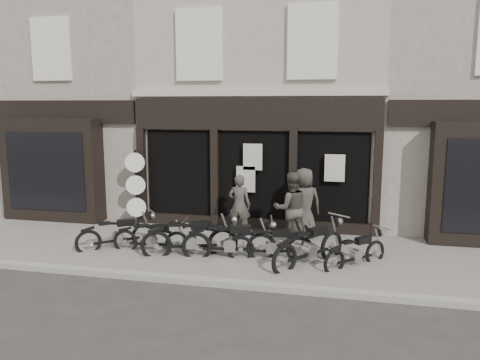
% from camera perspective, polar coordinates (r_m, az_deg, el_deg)
% --- Properties ---
extents(ground_plane, '(90.00, 90.00, 0.00)m').
position_cam_1_polar(ground_plane, '(11.15, -1.31, -10.35)').
color(ground_plane, '#2D2B28').
rests_on(ground_plane, ground).
extents(pavement, '(30.00, 4.20, 0.12)m').
position_cam_1_polar(pavement, '(11.96, -0.26, -8.67)').
color(pavement, '#67615B').
rests_on(pavement, ground_plane).
extents(kerb, '(30.00, 0.25, 0.13)m').
position_cam_1_polar(kerb, '(10.00, -3.08, -12.34)').
color(kerb, gray).
rests_on(kerb, ground_plane).
extents(central_building, '(7.30, 6.22, 8.34)m').
position_cam_1_polar(central_building, '(16.34, 3.75, 10.44)').
color(central_building, '#A79D8F').
rests_on(central_building, ground).
extents(neighbour_left, '(5.60, 6.73, 8.34)m').
position_cam_1_polar(neighbour_left, '(18.38, -16.55, 9.83)').
color(neighbour_left, '#9E9485').
rests_on(neighbour_left, ground).
extents(neighbour_right, '(5.60, 6.73, 8.34)m').
position_cam_1_polar(neighbour_right, '(16.53, 26.33, 9.36)').
color(neighbour_right, '#9E9485').
rests_on(neighbour_right, ground).
extents(motorcycle_0, '(1.73, 1.51, 0.99)m').
position_cam_1_polar(motorcycle_0, '(12.44, -14.67, -6.66)').
color(motorcycle_0, black).
rests_on(motorcycle_0, ground).
extents(motorcycle_1, '(1.97, 0.54, 0.94)m').
position_cam_1_polar(motorcycle_1, '(11.99, -10.66, -7.22)').
color(motorcycle_1, black).
rests_on(motorcycle_1, ground).
extents(motorcycle_2, '(2.25, 1.12, 1.13)m').
position_cam_1_polar(motorcycle_2, '(11.50, -5.99, -7.43)').
color(motorcycle_2, black).
rests_on(motorcycle_2, ground).
extents(motorcycle_3, '(2.26, 0.75, 1.09)m').
position_cam_1_polar(motorcycle_3, '(11.26, -1.20, -7.83)').
color(motorcycle_3, black).
rests_on(motorcycle_3, ground).
extents(motorcycle_4, '(2.04, 0.71, 0.99)m').
position_cam_1_polar(motorcycle_4, '(11.24, 3.84, -8.11)').
color(motorcycle_4, black).
rests_on(motorcycle_4, ground).
extents(motorcycle_5, '(1.66, 1.99, 1.12)m').
position_cam_1_polar(motorcycle_5, '(10.96, 8.53, -8.35)').
color(motorcycle_5, black).
rests_on(motorcycle_5, ground).
extents(motorcycle_6, '(1.49, 1.47, 0.90)m').
position_cam_1_polar(motorcycle_6, '(11.07, 13.97, -8.82)').
color(motorcycle_6, black).
rests_on(motorcycle_6, ground).
extents(man_left, '(0.63, 0.43, 1.71)m').
position_cam_1_polar(man_left, '(12.95, -0.07, -3.07)').
color(man_left, '#413B35').
rests_on(man_left, pavement).
extents(man_centre, '(1.10, 0.97, 1.90)m').
position_cam_1_polar(man_centre, '(12.14, 6.25, -3.49)').
color(man_centre, '#3E3A32').
rests_on(man_centre, pavement).
extents(man_right, '(1.10, 0.90, 1.94)m').
position_cam_1_polar(man_right, '(12.75, 7.77, -2.84)').
color(man_right, '#38342F').
rests_on(man_right, pavement).
extents(advert_sign_post, '(0.57, 0.38, 2.40)m').
position_cam_1_polar(advert_sign_post, '(14.29, -12.53, -1.34)').
color(advert_sign_post, black).
rests_on(advert_sign_post, ground).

